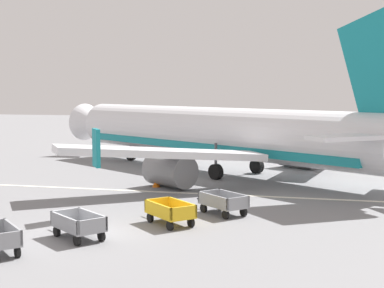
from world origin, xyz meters
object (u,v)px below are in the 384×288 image
Objects in this scene: baggage_cart_third_in_row at (170,212)px; traffic_cone_near_plane at (156,182)px; baggage_cart_fourth_in_row at (223,203)px; airplane at (223,134)px; baggage_cart_second_in_row at (78,225)px.

traffic_cone_near_plane is (-3.70, 9.75, -0.26)m from baggage_cart_third_in_row.
baggage_cart_fourth_in_row is 9.03m from traffic_cone_near_plane.
airplane is at bearing 91.92° from baggage_cart_third_in_row.
baggage_cart_second_in_row is (-2.53, -19.77, -2.45)m from airplane.
baggage_cart_third_in_row is at bearing -88.08° from airplane.
airplane is 20.08m from baggage_cart_second_in_row.
airplane is 7.84m from traffic_cone_near_plane.
traffic_cone_near_plane is at bearing 92.72° from baggage_cart_second_in_row.
airplane is 10.80× the size of baggage_cart_third_in_row.
airplane is 16.59m from baggage_cart_third_in_row.
baggage_cart_third_in_row is 4.53× the size of traffic_cone_near_plane.
baggage_cart_second_in_row and baggage_cart_fourth_in_row have the same top height.
airplane reaches higher than baggage_cart_second_in_row.
baggage_cart_second_in_row is 1.04× the size of baggage_cart_fourth_in_row.
baggage_cart_second_in_row is at bearing -87.28° from traffic_cone_near_plane.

